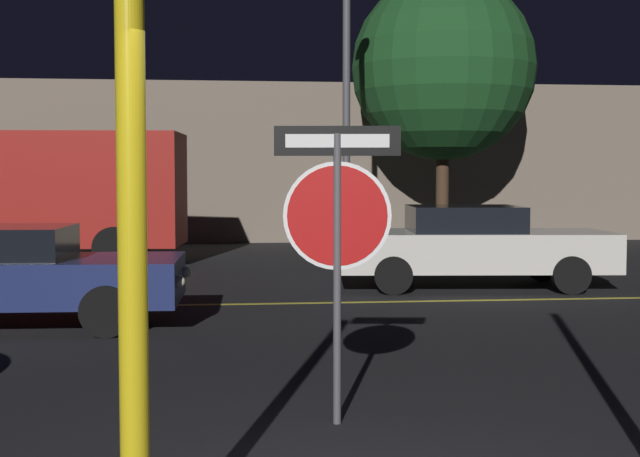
% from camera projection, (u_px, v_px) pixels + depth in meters
% --- Properties ---
extents(road_center_stripe, '(40.87, 0.12, 0.01)m').
position_uv_depth(road_center_stripe, '(282.00, 303.00, 12.91)').
color(road_center_stripe, gold).
rests_on(road_center_stripe, ground_plane).
extents(stop_sign, '(0.93, 0.14, 2.22)m').
position_uv_depth(stop_sign, '(337.00, 214.00, 6.58)').
color(stop_sign, '#4C4C51').
rests_on(stop_sign, ground_plane).
extents(yellow_pole_left, '(0.13, 0.13, 3.27)m').
position_uv_depth(yellow_pole_left, '(132.00, 226.00, 3.99)').
color(yellow_pole_left, yellow).
rests_on(yellow_pole_left, ground_plane).
extents(passing_car_2, '(4.28, 1.95, 1.24)m').
position_uv_depth(passing_car_2, '(9.00, 274.00, 10.92)').
color(passing_car_2, navy).
rests_on(passing_car_2, ground_plane).
extents(passing_car_3, '(4.72, 2.27, 1.35)m').
position_uv_depth(passing_car_3, '(471.00, 245.00, 14.75)').
color(passing_car_3, silver).
rests_on(passing_car_3, ground_plane).
extents(delivery_truck, '(6.23, 2.69, 2.74)m').
position_uv_depth(delivery_truck, '(28.00, 189.00, 18.57)').
color(delivery_truck, maroon).
rests_on(delivery_truck, ground_plane).
extents(street_lamp, '(0.42, 0.42, 6.40)m').
position_uv_depth(street_lamp, '(346.00, 71.00, 18.53)').
color(street_lamp, '#4C4C51').
rests_on(street_lamp, ground_plane).
extents(tree_1, '(4.60, 4.60, 6.83)m').
position_uv_depth(tree_1, '(443.00, 69.00, 22.22)').
color(tree_1, '#422D1E').
rests_on(tree_1, ground_plane).
extents(building_backdrop, '(30.06, 4.25, 4.42)m').
position_uv_depth(building_backdrop, '(317.00, 164.00, 26.64)').
color(building_backdrop, '#7A6B5B').
rests_on(building_backdrop, ground_plane).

